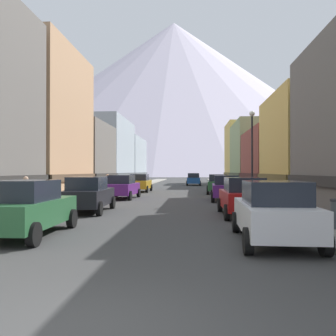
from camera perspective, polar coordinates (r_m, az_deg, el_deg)
sidewalk_left at (r=40.15m, az=-7.18°, el=-3.35°), size 2.50×100.00×0.15m
sidewalk_right at (r=39.69m, az=10.86°, el=-3.38°), size 2.50×100.00×0.15m
storefront_left_2 at (r=30.36m, az=-22.79°, el=6.19°), size 9.50×9.95×11.53m
storefront_left_3 at (r=38.95m, az=-14.23°, el=1.50°), size 6.63×9.15×7.11m
storefront_left_4 at (r=50.13m, az=-10.82°, el=2.19°), size 7.86×13.32×9.17m
storefront_left_5 at (r=63.68m, az=-6.96°, el=1.06°), size 6.41×13.85×7.92m
storefront_right_2 at (r=29.72m, az=23.21°, el=2.94°), size 7.84×9.84×7.96m
storefront_right_3 at (r=40.78m, az=18.56°, el=1.03°), size 8.84×12.25×6.54m
storefront_right_4 at (r=53.37m, az=15.16°, el=1.99°), size 9.03×12.34×9.08m
storefront_right_5 at (r=64.36m, az=12.96°, el=2.16°), size 8.44×9.95×10.46m
car_left_0 at (r=12.29m, az=-21.59°, el=-5.91°), size 2.15×4.44×1.78m
car_left_1 at (r=18.58m, az=-12.58°, el=-4.09°), size 2.21×4.47×1.78m
car_left_2 at (r=27.14m, az=-7.29°, el=-2.97°), size 2.22×4.47×1.78m
car_left_3 at (r=36.02m, az=-4.49°, el=-2.37°), size 2.08×4.41×1.78m
car_right_0 at (r=10.83m, az=16.44°, el=-6.66°), size 2.17×4.45×1.78m
car_right_1 at (r=16.88m, az=11.89°, el=-4.45°), size 2.10×4.42×1.78m
car_right_2 at (r=25.46m, az=9.18°, el=-3.13°), size 2.24×4.48×1.78m
car_right_3 at (r=33.43m, az=7.93°, el=-2.51°), size 2.23×4.48×1.78m
car_driving_0 at (r=52.47m, az=4.07°, el=-1.79°), size 2.06×4.40×1.78m
car_driving_1 at (r=52.24m, az=4.07°, el=-1.79°), size 2.06×4.40×1.78m
potted_plant_1 at (r=22.52m, az=-18.21°, el=-3.67°), size 0.74×0.74×1.10m
pedestrian_0 at (r=33.05m, az=-9.59°, el=-2.50°), size 0.36×0.36×1.66m
pedestrian_2 at (r=17.91m, az=-21.68°, el=-4.12°), size 0.36×0.36×1.68m
streetlamp_right at (r=24.09m, az=13.22°, el=4.08°), size 0.36×0.36×5.86m
mountain_backdrop at (r=270.18m, az=0.93°, el=11.03°), size 285.05×285.05×112.27m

